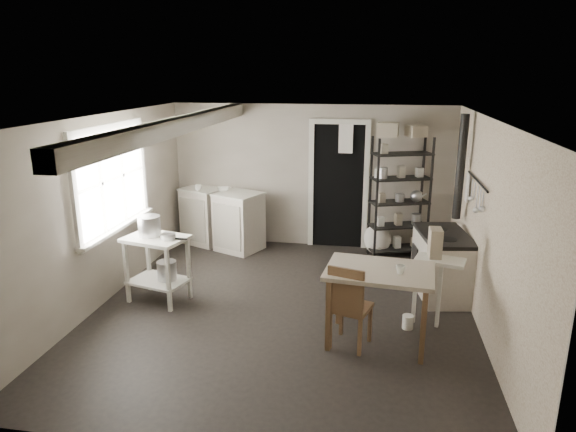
% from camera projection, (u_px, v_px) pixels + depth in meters
% --- Properties ---
extents(floor, '(5.00, 5.00, 0.00)m').
position_uv_depth(floor, '(284.00, 310.00, 6.23)').
color(floor, black).
rests_on(floor, ground).
extents(ceiling, '(5.00, 5.00, 0.00)m').
position_uv_depth(ceiling, '(283.00, 118.00, 5.61)').
color(ceiling, white).
rests_on(ceiling, wall_back).
extents(wall_back, '(4.50, 0.02, 2.30)m').
position_uv_depth(wall_back, '(311.00, 177.00, 8.29)').
color(wall_back, '#A59B8C').
rests_on(wall_back, ground).
extents(wall_front, '(4.50, 0.02, 2.30)m').
position_uv_depth(wall_front, '(220.00, 317.00, 3.55)').
color(wall_front, '#A59B8C').
rests_on(wall_front, ground).
extents(wall_left, '(0.02, 5.00, 2.30)m').
position_uv_depth(wall_left, '(103.00, 210.00, 6.28)').
color(wall_left, '#A59B8C').
rests_on(wall_left, ground).
extents(wall_right, '(0.02, 5.00, 2.30)m').
position_uv_depth(wall_right, '(488.00, 228.00, 5.56)').
color(wall_right, '#A59B8C').
rests_on(wall_right, ground).
extents(window, '(0.12, 1.76, 1.28)m').
position_uv_depth(window, '(111.00, 179.00, 6.37)').
color(window, silver).
rests_on(window, wall_left).
extents(doorway, '(0.96, 0.10, 2.08)m').
position_uv_depth(doorway, '(338.00, 187.00, 8.23)').
color(doorway, silver).
rests_on(doorway, ground).
extents(ceiling_beam, '(0.18, 5.00, 0.18)m').
position_uv_depth(ceiling_beam, '(180.00, 125.00, 5.83)').
color(ceiling_beam, silver).
rests_on(ceiling_beam, ceiling).
extents(wallpaper_panel, '(0.01, 5.00, 2.30)m').
position_uv_depth(wallpaper_panel, '(487.00, 228.00, 5.56)').
color(wallpaper_panel, beige).
rests_on(wallpaper_panel, wall_right).
extents(utensil_rail, '(0.06, 1.20, 0.44)m').
position_uv_depth(utensil_rail, '(476.00, 181.00, 6.03)').
color(utensil_rail, silver).
rests_on(utensil_rail, wall_right).
extents(prep_table, '(0.84, 0.69, 0.84)m').
position_uv_depth(prep_table, '(158.00, 270.00, 6.39)').
color(prep_table, silver).
rests_on(prep_table, ground).
extents(stockpot, '(0.31, 0.31, 0.29)m').
position_uv_depth(stockpot, '(149.00, 228.00, 6.30)').
color(stockpot, silver).
rests_on(stockpot, prep_table).
extents(saucepan, '(0.24, 0.24, 0.10)m').
position_uv_depth(saucepan, '(168.00, 238.00, 6.19)').
color(saucepan, silver).
rests_on(saucepan, prep_table).
extents(bucket, '(0.29, 0.29, 0.26)m').
position_uv_depth(bucket, '(167.00, 271.00, 6.40)').
color(bucket, silver).
rests_on(bucket, prep_table).
extents(base_cabinets, '(1.55, 1.13, 0.94)m').
position_uv_depth(base_cabinets, '(222.00, 219.00, 8.40)').
color(base_cabinets, beige).
rests_on(base_cabinets, ground).
extents(mixing_bowl, '(0.34, 0.34, 0.07)m').
position_uv_depth(mixing_bowl, '(223.00, 190.00, 8.25)').
color(mixing_bowl, white).
rests_on(mixing_bowl, base_cabinets).
extents(counter_cup, '(0.12, 0.12, 0.09)m').
position_uv_depth(counter_cup, '(198.00, 189.00, 8.28)').
color(counter_cup, white).
rests_on(counter_cup, base_cabinets).
extents(shelf_rack, '(0.95, 0.62, 1.86)m').
position_uv_depth(shelf_rack, '(400.00, 197.00, 7.82)').
color(shelf_rack, black).
rests_on(shelf_rack, ground).
extents(shelf_jar, '(0.11, 0.11, 0.21)m').
position_uv_depth(shelf_jar, '(378.00, 169.00, 7.70)').
color(shelf_jar, white).
rests_on(shelf_jar, shelf_rack).
extents(storage_box_a, '(0.33, 0.29, 0.21)m').
position_uv_depth(storage_box_a, '(388.00, 126.00, 7.54)').
color(storage_box_a, '#BFB399').
rests_on(storage_box_a, shelf_rack).
extents(storage_box_b, '(0.33, 0.32, 0.16)m').
position_uv_depth(storage_box_b, '(416.00, 128.00, 7.53)').
color(storage_box_b, '#BFB399').
rests_on(storage_box_b, shelf_rack).
extents(stove, '(0.73, 1.12, 0.82)m').
position_uv_depth(stove, '(442.00, 262.00, 6.55)').
color(stove, beige).
rests_on(stove, ground).
extents(stovepipe, '(0.15, 0.15, 1.55)m').
position_uv_depth(stovepipe, '(461.00, 167.00, 6.64)').
color(stovepipe, black).
rests_on(stovepipe, stove).
extents(side_ledge, '(0.59, 0.42, 0.82)m').
position_uv_depth(side_ledge, '(438.00, 291.00, 5.71)').
color(side_ledge, silver).
rests_on(side_ledge, ground).
extents(oats_box, '(0.14, 0.22, 0.32)m').
position_uv_depth(oats_box, '(435.00, 240.00, 5.61)').
color(oats_box, '#BFB399').
rests_on(oats_box, side_ledge).
extents(work_table, '(1.17, 0.88, 0.83)m').
position_uv_depth(work_table, '(378.00, 309.00, 5.39)').
color(work_table, beige).
rests_on(work_table, ground).
extents(table_cup, '(0.11, 0.11, 0.09)m').
position_uv_depth(table_cup, '(400.00, 276.00, 5.16)').
color(table_cup, white).
rests_on(table_cup, work_table).
extents(chair, '(0.48, 0.50, 0.93)m').
position_uv_depth(chair, '(351.00, 303.00, 5.31)').
color(chair, brown).
rests_on(chair, ground).
extents(flour_sack, '(0.49, 0.44, 0.51)m').
position_uv_depth(flour_sack, '(377.00, 239.00, 8.07)').
color(flour_sack, white).
rests_on(flour_sack, ground).
extents(floor_crock, '(0.15, 0.15, 0.16)m').
position_uv_depth(floor_crock, '(408.00, 322.00, 5.76)').
color(floor_crock, white).
rests_on(floor_crock, ground).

